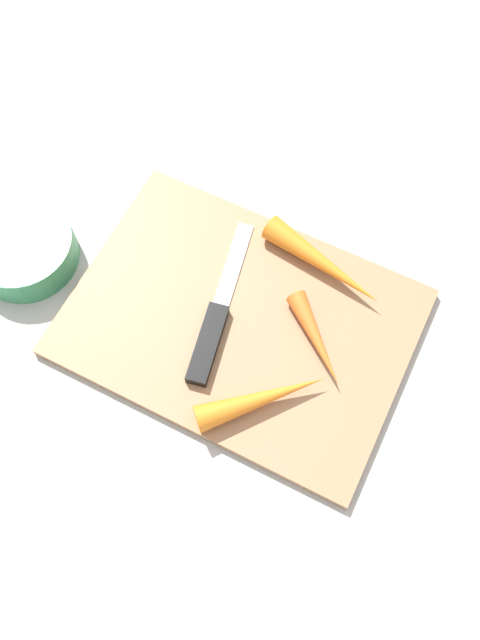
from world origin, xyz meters
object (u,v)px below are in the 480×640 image
cutting_board (240,322)px  carrot_shortest (316,339)px  carrot_medium (261,399)px  small_bowl (23,249)px  knife (211,333)px  carrot_longest (323,264)px

cutting_board → carrot_shortest: (-0.08, -0.01, 0.02)m
cutting_board → carrot_medium: bearing=129.6°
carrot_shortest → small_bowl: (0.34, 0.05, -0.00)m
carrot_medium → carrot_shortest: carrot_medium is taller
cutting_board → small_bowl: small_bowl is taller
knife → small_bowl: bearing=80.0°
knife → small_bowl: (0.23, 0.01, 0.00)m
cutting_board → carrot_shortest: size_ratio=3.34×
small_bowl → cutting_board: bearing=-172.3°
carrot_longest → small_bowl: size_ratio=1.27×
knife → carrot_medium: bearing=-130.1°
small_bowl → carrot_shortest: bearing=-172.2°
carrot_shortest → small_bowl: 0.34m
small_bowl → carrot_longest: bearing=-157.2°
carrot_shortest → small_bowl: size_ratio=0.92×
carrot_medium → cutting_board: bearing=84.6°
knife → carrot_shortest: bearing=-79.6°
carrot_longest → carrot_shortest: size_ratio=1.38×
knife → carrot_shortest: (-0.10, -0.04, 0.01)m
carrot_longest → carrot_medium: 0.17m
knife → small_bowl: small_bowl is taller
cutting_board → carrot_longest: bearing=-119.6°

